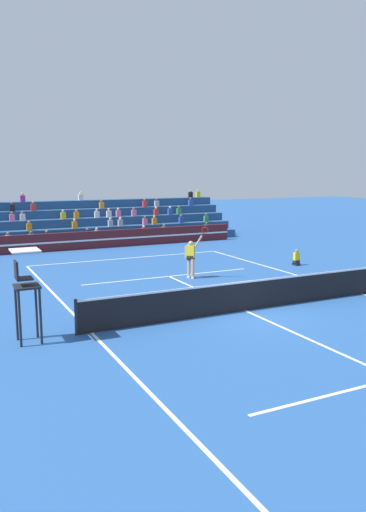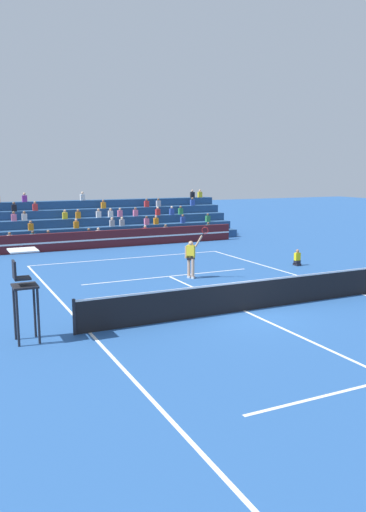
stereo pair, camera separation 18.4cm
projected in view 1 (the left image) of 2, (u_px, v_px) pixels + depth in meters
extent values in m
plane|color=#285699|center=(245.00, 311.00, 17.41)|extent=(120.00, 120.00, 0.00)
cube|color=white|center=(128.00, 258.00, 27.94)|extent=(11.00, 0.10, 0.01)
cube|color=white|center=(92.00, 333.00, 15.02)|extent=(0.10, 23.80, 0.01)
cube|color=white|center=(362.00, 294.00, 19.80)|extent=(0.10, 23.80, 0.01)
cube|color=white|center=(169.00, 276.00, 23.09)|extent=(8.25, 0.10, 0.01)
cube|color=white|center=(245.00, 311.00, 17.41)|extent=(0.10, 12.85, 0.01)
cylinder|color=black|center=(76.00, 317.00, 14.73)|extent=(0.10, 0.10, 1.10)
cube|color=black|center=(246.00, 297.00, 17.33)|extent=(11.90, 0.02, 1.00)
cube|color=white|center=(246.00, 282.00, 17.24)|extent=(11.90, 0.04, 0.06)
cube|color=#51191E|center=(105.00, 239.00, 31.68)|extent=(18.00, 0.24, 1.10)
cube|color=white|center=(105.00, 239.00, 31.56)|extent=(18.00, 0.02, 0.10)
cube|color=navy|center=(99.00, 241.00, 32.85)|extent=(20.48, 0.95, 0.55)
cube|color=black|center=(47.00, 237.00, 31.14)|extent=(0.32, 0.22, 0.44)
sphere|color=#9E7051|center=(47.00, 232.00, 31.09)|extent=(0.18, 0.18, 0.18)
cube|color=#B2B2B7|center=(97.00, 234.00, 32.54)|extent=(0.32, 0.22, 0.44)
sphere|color=beige|center=(97.00, 229.00, 32.49)|extent=(0.18, 0.18, 0.18)
cube|color=red|center=(144.00, 231.00, 33.97)|extent=(0.32, 0.22, 0.44)
sphere|color=beige|center=(144.00, 227.00, 33.92)|extent=(0.18, 0.18, 0.18)
cube|color=teal|center=(31.00, 238.00, 30.73)|extent=(0.32, 0.22, 0.44)
sphere|color=brown|center=(31.00, 232.00, 30.68)|extent=(0.18, 0.18, 0.18)
cube|color=#B2B2B7|center=(164.00, 230.00, 34.63)|extent=(0.32, 0.22, 0.44)
sphere|color=brown|center=(164.00, 226.00, 34.58)|extent=(0.18, 0.18, 0.18)
cube|color=teal|center=(207.00, 228.00, 36.09)|extent=(0.32, 0.22, 0.44)
sphere|color=brown|center=(207.00, 223.00, 36.04)|extent=(0.18, 0.18, 0.18)
cube|color=silver|center=(8.00, 239.00, 30.14)|extent=(0.32, 0.22, 0.44)
sphere|color=brown|center=(8.00, 234.00, 30.08)|extent=(0.18, 0.18, 0.18)
cube|color=black|center=(87.00, 234.00, 32.27)|extent=(0.32, 0.22, 0.44)
sphere|color=brown|center=(87.00, 230.00, 32.21)|extent=(0.18, 0.18, 0.18)
cube|color=navy|center=(95.00, 235.00, 33.65)|extent=(20.48, 0.95, 1.10)
cube|color=#338C4C|center=(206.00, 219.00, 37.05)|extent=(0.32, 0.22, 0.44)
sphere|color=brown|center=(206.00, 214.00, 37.00)|extent=(0.18, 0.18, 0.18)
cube|color=#B2B2B7|center=(110.00, 223.00, 33.83)|extent=(0.32, 0.22, 0.44)
sphere|color=beige|center=(110.00, 219.00, 33.78)|extent=(0.18, 0.18, 0.18)
cube|color=pink|center=(145.00, 222.00, 34.93)|extent=(0.32, 0.22, 0.44)
sphere|color=brown|center=(145.00, 217.00, 34.87)|extent=(0.18, 0.18, 0.18)
cube|color=orange|center=(29.00, 227.00, 31.50)|extent=(0.32, 0.22, 0.44)
sphere|color=#9E7051|center=(29.00, 222.00, 31.45)|extent=(0.18, 0.18, 0.18)
cube|color=#B2B2B7|center=(120.00, 223.00, 34.14)|extent=(0.32, 0.22, 0.44)
sphere|color=beige|center=(120.00, 218.00, 34.08)|extent=(0.18, 0.18, 0.18)
cube|color=orange|center=(154.00, 221.00, 35.24)|extent=(0.32, 0.22, 0.44)
sphere|color=tan|center=(154.00, 217.00, 35.18)|extent=(0.18, 0.18, 0.18)
cube|color=#2D4CA5|center=(181.00, 220.00, 36.15)|extent=(0.32, 0.22, 0.44)
sphere|color=brown|center=(181.00, 216.00, 36.10)|extent=(0.18, 0.18, 0.18)
cube|color=orange|center=(75.00, 225.00, 32.76)|extent=(0.32, 0.22, 0.44)
sphere|color=tan|center=(74.00, 220.00, 32.71)|extent=(0.18, 0.18, 0.18)
cube|color=navy|center=(91.00, 230.00, 34.44)|extent=(20.48, 0.95, 1.65)
cube|color=pink|center=(134.00, 213.00, 35.47)|extent=(0.32, 0.22, 0.44)
sphere|color=brown|center=(134.00, 209.00, 35.42)|extent=(0.18, 0.18, 0.18)
cube|color=orange|center=(76.00, 215.00, 33.68)|extent=(0.32, 0.22, 0.44)
sphere|color=#9E7051|center=(76.00, 211.00, 33.62)|extent=(0.18, 0.18, 0.18)
cube|color=silver|center=(109.00, 214.00, 34.67)|extent=(0.32, 0.22, 0.44)
sphere|color=tan|center=(109.00, 209.00, 34.61)|extent=(0.18, 0.18, 0.18)
cube|color=pink|center=(118.00, 214.00, 34.97)|extent=(0.32, 0.22, 0.44)
sphere|color=tan|center=(118.00, 209.00, 34.91)|extent=(0.18, 0.18, 0.18)
cube|color=silver|center=(23.00, 217.00, 32.15)|extent=(0.32, 0.22, 0.44)
sphere|color=brown|center=(22.00, 212.00, 32.10)|extent=(0.18, 0.18, 0.18)
cube|color=#338C4C|center=(179.00, 211.00, 37.02)|extent=(0.32, 0.22, 0.44)
sphere|color=brown|center=(179.00, 207.00, 36.97)|extent=(0.18, 0.18, 0.18)
cube|color=red|center=(156.00, 212.00, 36.22)|extent=(0.32, 0.22, 0.44)
sphere|color=beige|center=(156.00, 208.00, 36.17)|extent=(0.18, 0.18, 0.18)
cube|color=#2D4CA5|center=(170.00, 212.00, 36.71)|extent=(0.32, 0.22, 0.44)
sphere|color=beige|center=(170.00, 207.00, 36.65)|extent=(0.18, 0.18, 0.18)
cube|color=yellow|center=(63.00, 216.00, 33.29)|extent=(0.32, 0.22, 0.44)
sphere|color=tan|center=(63.00, 211.00, 33.24)|extent=(0.18, 0.18, 0.18)
cube|color=pink|center=(12.00, 218.00, 31.87)|extent=(0.32, 0.22, 0.44)
sphere|color=brown|center=(12.00, 213.00, 31.81)|extent=(0.18, 0.18, 0.18)
cube|color=silver|center=(97.00, 214.00, 34.30)|extent=(0.32, 0.22, 0.44)
sphere|color=tan|center=(97.00, 210.00, 34.24)|extent=(0.18, 0.18, 0.18)
cube|color=navy|center=(87.00, 224.00, 35.24)|extent=(20.48, 0.95, 2.20)
cube|color=#B2B2B7|center=(157.00, 204.00, 37.17)|extent=(0.32, 0.22, 0.44)
sphere|color=brown|center=(157.00, 199.00, 37.12)|extent=(0.18, 0.18, 0.18)
cube|color=red|center=(33.00, 207.00, 33.27)|extent=(0.32, 0.22, 0.44)
sphere|color=#9E7051|center=(33.00, 203.00, 33.22)|extent=(0.18, 0.18, 0.18)
cube|color=red|center=(145.00, 204.00, 36.75)|extent=(0.32, 0.22, 0.44)
sphere|color=brown|center=(145.00, 200.00, 36.70)|extent=(0.18, 0.18, 0.18)
cube|color=orange|center=(102.00, 205.00, 35.32)|extent=(0.32, 0.22, 0.44)
sphere|color=brown|center=(102.00, 201.00, 35.27)|extent=(0.18, 0.18, 0.18)
cube|color=#2D4CA5|center=(191.00, 203.00, 38.40)|extent=(0.32, 0.22, 0.44)
sphere|color=brown|center=(191.00, 198.00, 38.35)|extent=(0.18, 0.18, 0.18)
cube|color=black|center=(12.00, 208.00, 32.69)|extent=(0.32, 0.22, 0.44)
sphere|color=brown|center=(12.00, 203.00, 32.63)|extent=(0.18, 0.18, 0.18)
cube|color=navy|center=(83.00, 219.00, 36.03)|extent=(20.48, 0.95, 2.75)
cube|color=silver|center=(81.00, 197.00, 35.53)|extent=(0.32, 0.22, 0.44)
sphere|color=beige|center=(81.00, 193.00, 35.48)|extent=(0.18, 0.18, 0.18)
cube|color=yellow|center=(198.00, 195.00, 39.65)|extent=(0.32, 0.22, 0.44)
sphere|color=tan|center=(198.00, 191.00, 39.60)|extent=(0.18, 0.18, 0.18)
cube|color=black|center=(190.00, 195.00, 39.36)|extent=(0.32, 0.22, 0.44)
sphere|color=tan|center=(190.00, 191.00, 39.30)|extent=(0.18, 0.18, 0.18)
cube|color=purple|center=(23.00, 199.00, 33.80)|extent=(0.32, 0.22, 0.44)
sphere|color=tan|center=(22.00, 194.00, 33.74)|extent=(0.18, 0.18, 0.18)
cylinder|color=black|center=(37.00, 311.00, 14.50)|extent=(0.07, 0.07, 1.60)
cylinder|color=black|center=(41.00, 317.00, 13.94)|extent=(0.07, 0.07, 1.60)
cylinder|color=black|center=(16.00, 313.00, 14.26)|extent=(0.07, 0.07, 1.60)
cylinder|color=black|center=(20.00, 319.00, 13.69)|extent=(0.07, 0.07, 1.60)
cube|color=black|center=(27.00, 286.00, 13.96)|extent=(0.68, 0.76, 0.06)
cube|color=black|center=(24.00, 278.00, 13.89)|extent=(0.44, 0.48, 0.06)
cube|color=black|center=(16.00, 270.00, 13.77)|extent=(0.06, 0.48, 0.52)
cube|color=white|center=(25.00, 250.00, 13.79)|extent=(0.76, 0.84, 0.04)
cube|color=black|center=(296.00, 264.00, 25.80)|extent=(0.28, 0.36, 0.12)
cube|color=black|center=(296.00, 262.00, 25.78)|extent=(0.28, 0.24, 0.18)
cube|color=yellow|center=(297.00, 256.00, 25.74)|extent=(0.30, 0.18, 0.40)
sphere|color=#9E7051|center=(297.00, 251.00, 25.69)|extent=(0.17, 0.17, 0.17)
cylinder|color=tan|center=(189.00, 268.00, 22.72)|extent=(0.14, 0.14, 0.90)
cylinder|color=tan|center=(193.00, 269.00, 22.57)|extent=(0.14, 0.14, 0.90)
cube|color=black|center=(191.00, 258.00, 22.59)|extent=(0.37, 0.37, 0.20)
cube|color=yellow|center=(191.00, 251.00, 22.53)|extent=(0.39, 0.40, 0.56)
sphere|color=tan|center=(191.00, 243.00, 22.47)|extent=(0.22, 0.22, 0.22)
cube|color=white|center=(189.00, 277.00, 22.82)|extent=(0.27, 0.27, 0.09)
cube|color=white|center=(193.00, 277.00, 22.68)|extent=(0.27, 0.27, 0.09)
cylinder|color=tan|center=(186.00, 252.00, 22.62)|extent=(0.09, 0.09, 0.56)
cylinder|color=tan|center=(199.00, 241.00, 22.33)|extent=(0.33, 0.34, 0.56)
cylinder|color=black|center=(203.00, 234.00, 22.21)|extent=(0.12, 0.12, 0.21)
torus|color=#B21E1E|center=(205.00, 230.00, 22.15)|extent=(0.32, 0.32, 0.42)
sphere|color=#C6DB33|center=(263.00, 292.00, 19.93)|extent=(0.07, 0.07, 0.07)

